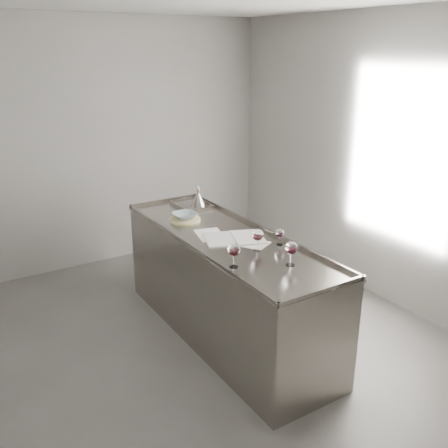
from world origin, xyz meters
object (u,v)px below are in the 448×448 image
wine_glass_right (291,248)px  wine_glass_middle (258,235)px  wine_glass_left (234,250)px  notebook (234,238)px  ceramic_bowl (185,216)px  counter (226,287)px  wine_glass_small (280,234)px  wine_funnel (198,200)px

wine_glass_right → wine_glass_middle: bearing=96.3°
wine_glass_left → notebook: 0.57m
ceramic_bowl → notebook: bearing=-78.7°
counter → wine_glass_middle: bearing=-82.0°
wine_glass_right → wine_glass_small: 0.40m
wine_glass_middle → ceramic_bowl: wine_glass_middle is taller
wine_glass_left → notebook: (0.31, 0.46, -0.12)m
wine_glass_right → ceramic_bowl: (-0.19, 1.29, -0.09)m
counter → wine_glass_small: wine_glass_small is taller
wine_funnel → wine_glass_middle: bearing=-97.8°
wine_glass_small → wine_funnel: size_ratio=0.61×
counter → wine_glass_right: bearing=-82.8°
counter → notebook: (0.03, -0.08, 0.48)m
wine_glass_middle → notebook: size_ratio=0.32×
wine_glass_middle → wine_funnel: wine_funnel is taller
wine_glass_left → wine_funnel: (0.50, 1.42, -0.06)m
notebook → wine_funnel: wine_funnel is taller
counter → wine_glass_left: wine_glass_left is taller
wine_glass_small → ceramic_bowl: size_ratio=0.62×
wine_glass_right → notebook: size_ratio=0.33×
wine_glass_right → notebook: (-0.06, 0.66, -0.13)m
wine_glass_left → wine_glass_right: wine_glass_right is taller
wine_glass_middle → notebook: (-0.02, 0.30, -0.12)m
counter → ceramic_bowl: bearing=99.8°
notebook → ceramic_bowl: bearing=121.4°
wine_glass_left → wine_glass_small: wine_glass_left is taller
counter → wine_glass_left: size_ratio=13.17×
wine_glass_right → wine_glass_small: bearing=63.2°
wine_glass_left → wine_glass_middle: wine_glass_left is taller
wine_glass_middle → ceramic_bowl: 0.95m
wine_glass_right → wine_glass_small: wine_glass_right is taller
wine_glass_middle → wine_glass_left: bearing=-153.7°
ceramic_bowl → wine_funnel: (0.32, 0.33, 0.02)m
counter → ceramic_bowl: ceramic_bowl is taller
wine_glass_middle → ceramic_bowl: size_ratio=0.82×
wine_glass_middle → wine_glass_small: size_ratio=1.31×
wine_glass_left → wine_glass_small: size_ratio=1.34×
counter → wine_funnel: 1.05m
wine_glass_right → wine_glass_small: (0.18, 0.36, -0.04)m
counter → ceramic_bowl: (-0.10, 0.55, 0.52)m
wine_glass_middle → wine_glass_right: bearing=-83.7°
wine_glass_middle → ceramic_bowl: bearing=99.0°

